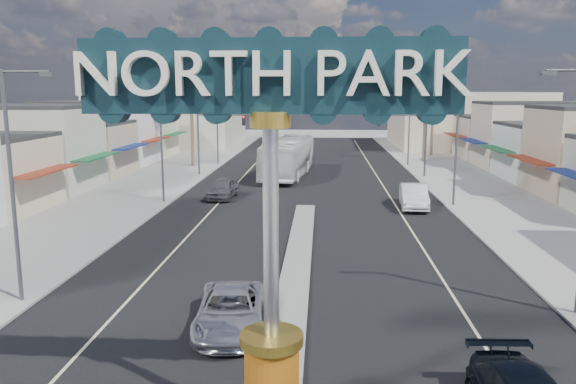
# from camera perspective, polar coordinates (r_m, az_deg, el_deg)

# --- Properties ---
(ground) EXTENTS (160.00, 160.00, 0.00)m
(ground) POSITION_cam_1_polar(r_m,az_deg,el_deg) (41.10, 1.86, -1.28)
(ground) COLOR gray
(ground) RESTS_ON ground
(road) EXTENTS (20.00, 120.00, 0.01)m
(road) POSITION_cam_1_polar(r_m,az_deg,el_deg) (41.10, 1.86, -1.27)
(road) COLOR black
(road) RESTS_ON ground
(median_island) EXTENTS (1.30, 30.00, 0.16)m
(median_island) POSITION_cam_1_polar(r_m,az_deg,el_deg) (25.61, 0.79, -8.26)
(median_island) COLOR gray
(median_island) RESTS_ON ground
(sidewalk_left) EXTENTS (8.00, 120.00, 0.12)m
(sidewalk_left) POSITION_cam_1_polar(r_m,az_deg,el_deg) (43.78, -16.79, -0.93)
(sidewalk_left) COLOR gray
(sidewalk_left) RESTS_ON ground
(sidewalk_right) EXTENTS (8.00, 120.00, 0.12)m
(sidewalk_right) POSITION_cam_1_polar(r_m,az_deg,el_deg) (43.04, 20.84, -1.35)
(sidewalk_right) COLOR gray
(sidewalk_right) RESTS_ON ground
(storefront_row_left) EXTENTS (12.00, 42.00, 6.00)m
(storefront_row_left) POSITION_cam_1_polar(r_m,az_deg,el_deg) (59.13, -21.73, 4.46)
(storefront_row_left) COLOR beige
(storefront_row_left) RESTS_ON ground
(storefront_row_right) EXTENTS (12.00, 42.00, 6.00)m
(storefront_row_right) POSITION_cam_1_polar(r_m,az_deg,el_deg) (58.19, 26.70, 4.02)
(storefront_row_right) COLOR #B7B29E
(storefront_row_right) RESTS_ON ground
(backdrop_far_left) EXTENTS (20.00, 20.00, 8.00)m
(backdrop_far_left) POSITION_cam_1_polar(r_m,az_deg,el_deg) (88.45, -11.75, 7.30)
(backdrop_far_left) COLOR #B7B29E
(backdrop_far_left) RESTS_ON ground
(backdrop_far_right) EXTENTS (20.00, 20.00, 8.00)m
(backdrop_far_right) POSITION_cam_1_polar(r_m,az_deg,el_deg) (87.88, 17.38, 7.03)
(backdrop_far_right) COLOR beige
(backdrop_far_right) RESTS_ON ground
(gateway_sign) EXTENTS (8.20, 1.50, 9.15)m
(gateway_sign) POSITION_cam_1_polar(r_m,az_deg,el_deg) (12.50, -1.78, -0.26)
(gateway_sign) COLOR #BC600E
(gateway_sign) RESTS_ON median_island
(traffic_signal_left) EXTENTS (5.09, 0.45, 6.00)m
(traffic_signal_left) POSITION_cam_1_polar(r_m,az_deg,el_deg) (55.37, -7.28, 6.09)
(traffic_signal_left) COLOR #47474C
(traffic_signal_left) RESTS_ON ground
(traffic_signal_right) EXTENTS (5.09, 0.45, 6.00)m
(traffic_signal_right) POSITION_cam_1_polar(r_m,az_deg,el_deg) (54.99, 11.98, 5.92)
(traffic_signal_right) COLOR #47474C
(traffic_signal_right) RESTS_ON ground
(streetlight_l_near) EXTENTS (2.03, 0.22, 9.00)m
(streetlight_l_near) POSITION_cam_1_polar(r_m,az_deg,el_deg) (23.54, -25.98, 1.54)
(streetlight_l_near) COLOR #47474C
(streetlight_l_near) RESTS_ON ground
(streetlight_l_mid) EXTENTS (2.03, 0.22, 9.00)m
(streetlight_l_mid) POSITION_cam_1_polar(r_m,az_deg,el_deg) (42.01, -12.55, 5.71)
(streetlight_l_mid) COLOR #47474C
(streetlight_l_mid) RESTS_ON ground
(streetlight_l_far) EXTENTS (2.03, 0.22, 9.00)m
(streetlight_l_far) POSITION_cam_1_polar(r_m,az_deg,el_deg) (63.41, -7.06, 7.33)
(streetlight_l_far) COLOR #47474C
(streetlight_l_far) RESTS_ON ground
(streetlight_r_mid) EXTENTS (2.03, 0.22, 9.00)m
(streetlight_r_mid) POSITION_cam_1_polar(r_m,az_deg,el_deg) (41.44, 16.54, 5.47)
(streetlight_r_mid) COLOR #47474C
(streetlight_r_mid) RESTS_ON ground
(streetlight_r_far) EXTENTS (2.03, 0.22, 9.00)m
(streetlight_r_far) POSITION_cam_1_polar(r_m,az_deg,el_deg) (63.03, 12.09, 7.16)
(streetlight_r_far) COLOR #47474C
(streetlight_r_far) RESTS_ON ground
(palm_left_far) EXTENTS (2.60, 2.60, 13.10)m
(palm_left_far) POSITION_cam_1_polar(r_m,az_deg,el_deg) (61.99, -9.94, 13.13)
(palm_left_far) COLOR brown
(palm_left_far) RESTS_ON ground
(palm_right_mid) EXTENTS (2.60, 2.60, 12.10)m
(palm_right_mid) POSITION_cam_1_polar(r_m,az_deg,el_deg) (67.36, 13.97, 11.98)
(palm_right_mid) COLOR brown
(palm_right_mid) RESTS_ON ground
(palm_right_far) EXTENTS (2.60, 2.60, 14.10)m
(palm_right_far) POSITION_cam_1_polar(r_m,az_deg,el_deg) (73.70, 14.75, 13.16)
(palm_right_far) COLOR brown
(palm_right_far) RESTS_ON ground
(suv_left) EXTENTS (2.73, 5.17, 1.39)m
(suv_left) POSITION_cam_1_polar(r_m,az_deg,el_deg) (20.02, -5.90, -11.86)
(suv_left) COLOR silver
(suv_left) RESTS_ON ground
(car_parked_left) EXTENTS (2.15, 4.66, 1.55)m
(car_parked_left) POSITION_cam_1_polar(r_m,az_deg,el_deg) (43.60, -6.64, 0.35)
(car_parked_left) COLOR #5D5D61
(car_parked_left) RESTS_ON ground
(car_parked_right) EXTENTS (2.16, 5.25, 1.69)m
(car_parked_right) POSITION_cam_1_polar(r_m,az_deg,el_deg) (40.73, 12.65, -0.42)
(car_parked_right) COLOR silver
(car_parked_right) RESTS_ON ground
(city_bus) EXTENTS (4.72, 13.89, 3.79)m
(city_bus) POSITION_cam_1_polar(r_m,az_deg,el_deg) (54.37, 0.02, 3.57)
(city_bus) COLOR silver
(city_bus) RESTS_ON ground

